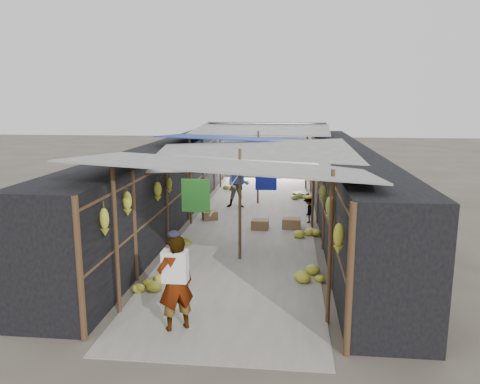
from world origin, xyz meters
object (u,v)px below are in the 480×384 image
at_px(crate_near, 260,225).
at_px(shopper_blue, 238,185).
at_px(vendor_seated, 308,210).
at_px(black_basin, 301,195).
at_px(vendor_elderly, 176,283).

xyz_separation_m(crate_near, shopper_blue, (-0.94, 2.72, 0.66)).
xyz_separation_m(crate_near, vendor_seated, (1.40, 0.87, 0.25)).
bearing_deg(black_basin, crate_near, -104.97).
bearing_deg(black_basin, shopper_blue, -137.84).
relative_size(shopper_blue, vendor_seated, 2.02).
distance_m(crate_near, vendor_seated, 1.67).
bearing_deg(crate_near, vendor_seated, 33.39).
bearing_deg(vendor_elderly, shopper_blue, -121.69).
height_order(black_basin, shopper_blue, shopper_blue).
distance_m(black_basin, vendor_seated, 3.86).
height_order(vendor_elderly, vendor_seated, vendor_elderly).
bearing_deg(vendor_elderly, black_basin, -133.18).
relative_size(black_basin, vendor_seated, 0.78).
bearing_deg(shopper_blue, vendor_elderly, -93.53).
height_order(crate_near, shopper_blue, shopper_blue).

